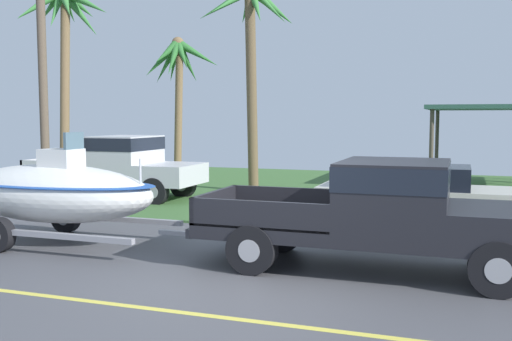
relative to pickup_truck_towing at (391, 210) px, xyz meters
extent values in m
cube|color=#4C4C51|center=(-1.81, -1.12, -1.04)|extent=(36.00, 8.00, 0.06)
cube|color=#3D6633|center=(-1.81, 9.88, -1.01)|extent=(36.00, 14.00, 0.11)
cube|color=#DBCC4C|center=(-1.81, -2.92, -1.00)|extent=(34.20, 0.12, 0.01)
cube|color=black|center=(-0.35, 0.00, -0.38)|extent=(5.52, 1.95, 0.22)
cube|color=black|center=(1.64, 0.00, -0.08)|extent=(1.54, 1.95, 0.38)
cube|color=black|center=(0.04, 0.00, 0.26)|extent=(1.66, 1.95, 1.06)
cube|color=black|center=(0.04, 0.00, 0.56)|extent=(1.68, 1.97, 0.38)
cube|color=black|center=(-1.95, 0.00, -0.25)|extent=(2.32, 1.95, 0.04)
cube|color=black|center=(-1.95, 0.93, -0.04)|extent=(2.32, 0.08, 0.45)
cube|color=black|center=(-1.95, -0.93, -0.04)|extent=(2.32, 0.08, 0.45)
cube|color=black|center=(-3.07, 0.00, -0.04)|extent=(0.08, 1.95, 0.45)
cube|color=#333338|center=(-3.17, 0.00, -0.44)|extent=(0.12, 1.75, 0.16)
sphere|color=#B2B2B7|center=(-3.29, 0.00, -0.39)|extent=(0.10, 0.10, 0.10)
cylinder|color=black|center=(1.56, 0.86, -0.61)|extent=(0.80, 0.28, 0.80)
cylinder|color=#9E9EA3|center=(1.56, 0.86, -0.61)|extent=(0.36, 0.29, 0.36)
cylinder|color=black|center=(1.56, -0.86, -0.61)|extent=(0.80, 0.28, 0.80)
cylinder|color=#9E9EA3|center=(1.56, -0.86, -0.61)|extent=(0.36, 0.29, 0.36)
cylinder|color=black|center=(-2.06, 0.86, -0.61)|extent=(0.80, 0.28, 0.80)
cylinder|color=#9E9EA3|center=(-2.06, 0.86, -0.61)|extent=(0.36, 0.29, 0.36)
cylinder|color=black|center=(-2.06, -0.86, -0.61)|extent=(0.80, 0.28, 0.80)
cylinder|color=#9E9EA3|center=(-2.06, -0.86, -0.61)|extent=(0.36, 0.29, 0.36)
cube|color=gray|center=(-3.74, 0.00, -0.63)|extent=(0.90, 0.10, 0.08)
cube|color=gray|center=(-6.54, 0.92, -0.63)|extent=(4.71, 0.12, 0.10)
cube|color=gray|center=(-6.54, -0.92, -0.63)|extent=(4.71, 0.12, 0.10)
cylinder|color=black|center=(-7.01, 0.98, -0.69)|extent=(0.64, 0.22, 0.64)
cylinder|color=#9E9EA3|center=(-7.01, 0.98, -0.69)|extent=(0.29, 0.23, 0.29)
ellipsoid|color=white|center=(-6.54, 0.00, -0.01)|extent=(4.38, 1.78, 1.14)
ellipsoid|color=#1E4CA5|center=(-6.54, 0.00, 0.19)|extent=(4.47, 1.81, 0.12)
cube|color=silver|center=(-6.32, 0.00, 0.54)|extent=(0.70, 0.60, 0.65)
cube|color=slate|center=(-6.02, 0.00, 1.02)|extent=(0.06, 0.56, 0.36)
cylinder|color=silver|center=(-4.57, 0.00, 0.47)|extent=(0.04, 0.04, 0.50)
cube|color=silver|center=(-8.97, 5.93, -0.38)|extent=(5.40, 2.00, 0.22)
cube|color=silver|center=(-7.03, 5.93, -0.08)|extent=(1.51, 2.00, 0.38)
cube|color=silver|center=(-8.60, 5.93, 0.33)|extent=(1.62, 2.00, 1.19)
cube|color=black|center=(-8.60, 5.93, 0.69)|extent=(1.64, 2.02, 0.38)
cube|color=gray|center=(-10.54, 5.93, -0.25)|extent=(2.27, 2.00, 0.04)
cube|color=silver|center=(-10.54, 6.89, -0.04)|extent=(2.27, 0.08, 0.45)
cube|color=silver|center=(-10.54, 4.97, -0.04)|extent=(2.27, 0.08, 0.45)
cube|color=silver|center=(-11.63, 5.93, -0.04)|extent=(0.08, 2.00, 0.45)
cube|color=#333338|center=(-11.73, 5.93, -0.44)|extent=(0.12, 1.80, 0.16)
sphere|color=#B2B2B7|center=(-11.85, 5.93, -0.39)|extent=(0.10, 0.10, 0.10)
cylinder|color=black|center=(-7.11, 6.82, -0.61)|extent=(0.80, 0.28, 0.80)
cylinder|color=#9E9EA3|center=(-7.11, 6.82, -0.61)|extent=(0.36, 0.29, 0.36)
cylinder|color=black|center=(-7.11, 5.04, -0.61)|extent=(0.80, 0.28, 0.80)
cylinder|color=#9E9EA3|center=(-7.11, 5.04, -0.61)|extent=(0.36, 0.29, 0.36)
cylinder|color=black|center=(-10.65, 6.82, -0.61)|extent=(0.80, 0.28, 0.80)
cylinder|color=#9E9EA3|center=(-10.65, 6.82, -0.61)|extent=(0.36, 0.29, 0.36)
cylinder|color=black|center=(-10.65, 5.04, -0.61)|extent=(0.80, 0.28, 0.80)
cylinder|color=#9E9EA3|center=(-10.65, 5.04, -0.61)|extent=(0.36, 0.29, 0.36)
cube|color=beige|center=(0.17, 4.48, -0.48)|extent=(4.65, 1.76, 0.70)
cube|color=black|center=(-0.06, 4.48, 0.12)|extent=(2.61, 1.62, 0.50)
cylinder|color=black|center=(1.75, 5.28, -0.68)|extent=(0.66, 0.22, 0.66)
cylinder|color=#9E9EA3|center=(1.75, 5.28, -0.68)|extent=(0.30, 0.23, 0.30)
cylinder|color=black|center=(1.75, 3.69, -0.68)|extent=(0.66, 0.22, 0.66)
cylinder|color=#9E9EA3|center=(1.75, 3.69, -0.68)|extent=(0.30, 0.23, 0.30)
cylinder|color=black|center=(-1.41, 5.28, -0.68)|extent=(0.66, 0.22, 0.66)
cylinder|color=#9E9EA3|center=(-1.41, 5.28, -0.68)|extent=(0.30, 0.23, 0.30)
cylinder|color=black|center=(-1.41, 3.69, -0.68)|extent=(0.66, 0.22, 0.66)
cylinder|color=#9E9EA3|center=(-1.41, 3.69, -0.68)|extent=(0.30, 0.23, 0.30)
cylinder|color=#4C4238|center=(0.08, 14.77, 0.37)|extent=(0.14, 0.14, 2.76)
cylinder|color=#4C4238|center=(0.08, 10.51, 0.37)|extent=(0.14, 0.14, 2.76)
cylinder|color=brown|center=(-12.24, 7.92, 2.43)|extent=(0.32, 0.69, 6.89)
cone|color=#387A38|center=(-11.34, 7.93, 5.44)|extent=(1.98, 0.45, 1.25)
cone|color=#387A38|center=(-11.76, 8.23, 5.12)|extent=(1.44, 1.11, 1.74)
cone|color=#387A38|center=(-12.11, 8.64, 5.52)|extent=(0.68, 1.68, 1.06)
cone|color=#387A38|center=(-12.55, 8.67, 5.45)|extent=(0.93, 1.73, 1.09)
cone|color=#387A38|center=(-12.82, 8.01, 5.35)|extent=(1.41, 0.51, 1.26)
cone|color=#387A38|center=(-12.90, 7.54, 5.36)|extent=(1.69, 1.19, 1.33)
cone|color=#387A38|center=(-12.58, 7.20, 5.31)|extent=(1.15, 1.82, 1.45)
cone|color=#387A38|center=(-12.10, 7.42, 5.17)|extent=(0.70, 1.39, 1.61)
cone|color=#387A38|center=(-11.59, 7.25, 5.30)|extent=(1.72, 1.76, 1.46)
cylinder|color=brown|center=(-5.45, 8.50, 2.28)|extent=(0.33, 0.71, 6.58)
cone|color=#387A38|center=(-4.88, 8.51, 5.00)|extent=(1.34, 0.30, 1.32)
cone|color=#387A38|center=(-4.94, 9.13, 5.07)|extent=(1.44, 1.66, 1.31)
cone|color=#387A38|center=(-5.79, 8.99, 5.11)|extent=(1.01, 1.27, 1.12)
cone|color=#387A38|center=(-6.29, 8.36, 5.11)|extent=(1.90, 0.64, 1.18)
cone|color=#387A38|center=(-5.77, 7.66, 5.08)|extent=(0.99, 1.95, 1.25)
cone|color=#387A38|center=(-5.18, 8.16, 4.99)|extent=(0.97, 1.11, 1.35)
cylinder|color=brown|center=(-10.23, 12.74, 1.77)|extent=(0.31, 0.66, 5.57)
cone|color=#2D6B2D|center=(-9.58, 12.74, 4.19)|extent=(1.50, 0.40, 1.08)
cone|color=#2D6B2D|center=(-9.55, 13.24, 4.11)|extent=(1.74, 1.43, 1.23)
cone|color=#2D6B2D|center=(-10.06, 13.26, 3.80)|extent=(0.80, 1.46, 1.75)
cone|color=#2D6B2D|center=(-10.73, 13.33, 3.80)|extent=(1.36, 1.54, 1.72)
cone|color=#2D6B2D|center=(-10.83, 12.90, 3.76)|extent=(1.58, 0.76, 1.81)
cone|color=#2D6B2D|center=(-10.83, 12.45, 3.88)|extent=(1.66, 1.09, 1.66)
cone|color=#2D6B2D|center=(-10.44, 12.16, 4.12)|extent=(0.90, 1.53, 1.23)
cone|color=#2D6B2D|center=(-10.08, 12.01, 3.86)|extent=(0.71, 1.77, 1.67)
cone|color=#2D6B2D|center=(-9.78, 12.24, 3.98)|extent=(1.32, 1.39, 1.41)
sphere|color=brown|center=(-10.23, 12.74, 4.56)|extent=(0.50, 0.50, 0.50)
cylinder|color=brown|center=(-9.96, 4.00, 2.58)|extent=(0.24, 0.24, 7.18)
camera|label=1|loc=(1.05, -9.49, 1.48)|focal=41.21mm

